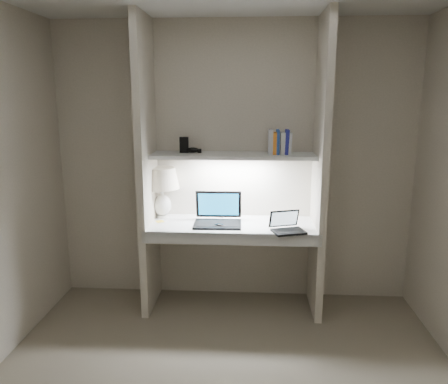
# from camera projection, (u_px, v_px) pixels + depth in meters

# --- Properties ---
(back_wall) EXTENTS (3.20, 0.01, 2.50)m
(back_wall) POSITION_uv_depth(u_px,v_px,m) (234.00, 164.00, 3.94)
(back_wall) COLOR beige
(back_wall) RESTS_ON floor
(alcove_panel_left) EXTENTS (0.06, 0.55, 2.50)m
(alcove_panel_left) POSITION_uv_depth(u_px,v_px,m) (147.00, 168.00, 3.71)
(alcove_panel_left) COLOR beige
(alcove_panel_left) RESTS_ON floor
(alcove_panel_right) EXTENTS (0.06, 0.55, 2.50)m
(alcove_panel_right) POSITION_uv_depth(u_px,v_px,m) (320.00, 170.00, 3.63)
(alcove_panel_right) COLOR beige
(alcove_panel_right) RESTS_ON floor
(desk) EXTENTS (1.40, 0.55, 0.04)m
(desk) POSITION_uv_depth(u_px,v_px,m) (232.00, 226.00, 3.78)
(desk) COLOR white
(desk) RESTS_ON alcove_panel_left
(desk_apron) EXTENTS (1.46, 0.03, 0.10)m
(desk_apron) POSITION_uv_depth(u_px,v_px,m) (231.00, 239.00, 3.53)
(desk_apron) COLOR silver
(desk_apron) RESTS_ON desk
(shelf) EXTENTS (1.40, 0.36, 0.03)m
(shelf) POSITION_uv_depth(u_px,v_px,m) (233.00, 156.00, 3.74)
(shelf) COLOR silver
(shelf) RESTS_ON back_wall
(strip_light) EXTENTS (0.60, 0.04, 0.02)m
(strip_light) POSITION_uv_depth(u_px,v_px,m) (233.00, 158.00, 3.75)
(strip_light) COLOR white
(strip_light) RESTS_ON shelf
(table_lamp) EXTENTS (0.31, 0.31, 0.46)m
(table_lamp) POSITION_uv_depth(u_px,v_px,m) (162.00, 184.00, 3.90)
(table_lamp) COLOR white
(table_lamp) RESTS_ON desk
(laptop_main) EXTENTS (0.41, 0.35, 0.27)m
(laptop_main) POSITION_uv_depth(u_px,v_px,m) (218.00, 217.00, 3.78)
(laptop_main) COLOR black
(laptop_main) RESTS_ON desk
(laptop_netbook) EXTENTS (0.31, 0.29, 0.16)m
(laptop_netbook) POSITION_uv_depth(u_px,v_px,m) (287.00, 227.00, 3.55)
(laptop_netbook) COLOR black
(laptop_netbook) RESTS_ON desk
(speaker) EXTENTS (0.13, 0.11, 0.16)m
(speaker) POSITION_uv_depth(u_px,v_px,m) (219.00, 208.00, 3.98)
(speaker) COLOR silver
(speaker) RESTS_ON desk
(mouse) EXTENTS (0.11, 0.09, 0.03)m
(mouse) POSITION_uv_depth(u_px,v_px,m) (219.00, 226.00, 3.66)
(mouse) COLOR black
(mouse) RESTS_ON desk
(cable_coil) EXTENTS (0.13, 0.13, 0.01)m
(cable_coil) POSITION_uv_depth(u_px,v_px,m) (235.00, 221.00, 3.82)
(cable_coil) COLOR black
(cable_coil) RESTS_ON desk
(sticky_note) EXTENTS (0.09, 0.09, 0.00)m
(sticky_note) POSITION_uv_depth(u_px,v_px,m) (160.00, 221.00, 3.84)
(sticky_note) COLOR yellow
(sticky_note) RESTS_ON desk
(book_row) EXTENTS (0.20, 0.14, 0.21)m
(book_row) POSITION_uv_depth(u_px,v_px,m) (280.00, 143.00, 3.71)
(book_row) COLOR silver
(book_row) RESTS_ON shelf
(shelf_box) EXTENTS (0.09, 0.07, 0.13)m
(shelf_box) POSITION_uv_depth(u_px,v_px,m) (184.00, 145.00, 3.81)
(shelf_box) COLOR black
(shelf_box) RESTS_ON shelf
(shelf_gadget) EXTENTS (0.12, 0.10, 0.05)m
(shelf_gadget) POSITION_uv_depth(u_px,v_px,m) (193.00, 150.00, 3.80)
(shelf_gadget) COLOR black
(shelf_gadget) RESTS_ON shelf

